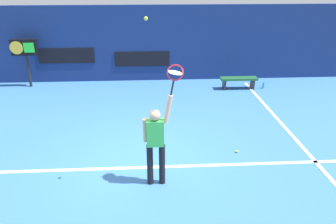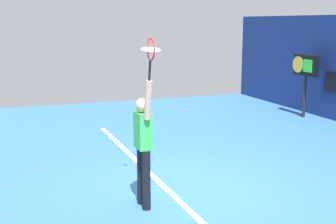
{
  "view_description": "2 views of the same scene",
  "coord_description": "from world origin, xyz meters",
  "px_view_note": "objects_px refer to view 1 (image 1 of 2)",
  "views": [
    {
      "loc": [
        0.31,
        -6.41,
        4.07
      ],
      "look_at": [
        0.67,
        -0.26,
        1.35
      ],
      "focal_mm": 33.59,
      "sensor_mm": 36.0,
      "label": 1
    },
    {
      "loc": [
        6.76,
        -2.94,
        2.79
      ],
      "look_at": [
        0.51,
        -0.56,
        1.48
      ],
      "focal_mm": 49.25,
      "sensor_mm": 36.0,
      "label": 2
    }
  ],
  "objects_px": {
    "tennis_racket": "(175,74)",
    "tennis_ball": "(146,18)",
    "scoreboard_clock": "(24,50)",
    "tennis_player": "(156,141)",
    "court_bench": "(239,80)",
    "water_bottle": "(263,85)",
    "spare_ball": "(237,151)"
  },
  "relations": [
    {
      "from": "spare_ball",
      "to": "tennis_racket",
      "type": "bearing_deg",
      "value": -146.18
    },
    {
      "from": "tennis_ball",
      "to": "court_bench",
      "type": "height_order",
      "value": "tennis_ball"
    },
    {
      "from": "tennis_player",
      "to": "scoreboard_clock",
      "type": "bearing_deg",
      "value": 126.27
    },
    {
      "from": "tennis_player",
      "to": "tennis_ball",
      "type": "height_order",
      "value": "tennis_ball"
    },
    {
      "from": "tennis_racket",
      "to": "scoreboard_clock",
      "type": "distance_m",
      "value": 8.36
    },
    {
      "from": "scoreboard_clock",
      "to": "court_bench",
      "type": "distance_m",
      "value": 8.18
    },
    {
      "from": "tennis_racket",
      "to": "tennis_ball",
      "type": "relative_size",
      "value": 9.17
    },
    {
      "from": "court_bench",
      "to": "spare_ball",
      "type": "xyz_separation_m",
      "value": [
        -1.26,
        -4.66,
        -0.3
      ]
    },
    {
      "from": "tennis_player",
      "to": "tennis_ball",
      "type": "bearing_deg",
      "value": -141.97
    },
    {
      "from": "tennis_ball",
      "to": "court_bench",
      "type": "relative_size",
      "value": 0.05
    },
    {
      "from": "tennis_player",
      "to": "court_bench",
      "type": "bearing_deg",
      "value": 60.26
    },
    {
      "from": "tennis_player",
      "to": "tennis_ball",
      "type": "distance_m",
      "value": 2.38
    },
    {
      "from": "scoreboard_clock",
      "to": "tennis_racket",
      "type": "bearing_deg",
      "value": -51.66
    },
    {
      "from": "tennis_player",
      "to": "court_bench",
      "type": "relative_size",
      "value": 1.42
    },
    {
      "from": "tennis_player",
      "to": "spare_ball",
      "type": "relative_size",
      "value": 29.24
    },
    {
      "from": "spare_ball",
      "to": "scoreboard_clock",
      "type": "bearing_deg",
      "value": 141.53
    },
    {
      "from": "court_bench",
      "to": "spare_ball",
      "type": "relative_size",
      "value": 20.59
    },
    {
      "from": "tennis_player",
      "to": "tennis_racket",
      "type": "height_order",
      "value": "tennis_racket"
    },
    {
      "from": "court_bench",
      "to": "water_bottle",
      "type": "relative_size",
      "value": 5.83
    },
    {
      "from": "tennis_player",
      "to": "tennis_ball",
      "type": "xyz_separation_m",
      "value": [
        -0.13,
        -0.1,
        2.38
      ]
    },
    {
      "from": "tennis_player",
      "to": "spare_ball",
      "type": "bearing_deg",
      "value": 28.55
    },
    {
      "from": "tennis_racket",
      "to": "court_bench",
      "type": "relative_size",
      "value": 0.45
    },
    {
      "from": "tennis_player",
      "to": "court_bench",
      "type": "distance_m",
      "value": 6.67
    },
    {
      "from": "court_bench",
      "to": "tennis_player",
      "type": "bearing_deg",
      "value": -119.74
    },
    {
      "from": "tennis_player",
      "to": "water_bottle",
      "type": "distance_m",
      "value": 7.23
    },
    {
      "from": "scoreboard_clock",
      "to": "water_bottle",
      "type": "height_order",
      "value": "scoreboard_clock"
    },
    {
      "from": "tennis_ball",
      "to": "water_bottle",
      "type": "relative_size",
      "value": 0.28
    },
    {
      "from": "court_bench",
      "to": "tennis_racket",
      "type": "bearing_deg",
      "value": -116.83
    },
    {
      "from": "court_bench",
      "to": "water_bottle",
      "type": "xyz_separation_m",
      "value": [
        0.99,
        0.0,
        -0.22
      ]
    },
    {
      "from": "tennis_player",
      "to": "court_bench",
      "type": "xyz_separation_m",
      "value": [
        3.29,
        5.76,
        -0.67
      ]
    },
    {
      "from": "scoreboard_clock",
      "to": "court_bench",
      "type": "xyz_separation_m",
      "value": [
        8.07,
        -0.75,
        -1.11
      ]
    },
    {
      "from": "tennis_racket",
      "to": "spare_ball",
      "type": "height_order",
      "value": "tennis_racket"
    }
  ]
}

